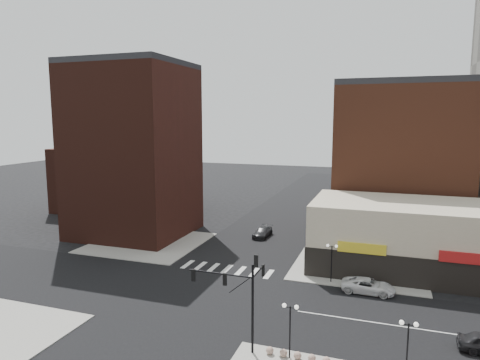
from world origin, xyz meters
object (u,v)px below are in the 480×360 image
(street_lamp_se_a, at_px, (290,317))
(white_suv, at_px, (368,286))
(street_lamp_se_b, at_px, (408,335))
(dark_sedan_north, at_px, (263,232))
(traffic_signal, at_px, (242,288))
(street_lamp_ne, at_px, (332,253))

(street_lamp_se_a, relative_size, white_suv, 0.79)
(street_lamp_se_b, distance_m, dark_sedan_north, 36.36)
(traffic_signal, height_order, dark_sedan_north, traffic_signal)
(street_lamp_se_b, distance_m, street_lamp_ne, 17.46)
(street_lamp_se_a, xyz_separation_m, street_lamp_ne, (1.00, 16.00, 0.00))
(street_lamp_se_b, distance_m, white_suv, 15.05)
(dark_sedan_north, bearing_deg, street_lamp_se_b, -55.68)
(traffic_signal, xyz_separation_m, dark_sedan_north, (-7.21, 30.74, -4.25))
(street_lamp_ne, distance_m, white_suv, 4.90)
(traffic_signal, bearing_deg, white_suv, 58.83)
(street_lamp_se_a, xyz_separation_m, white_suv, (4.91, 14.50, -2.56))
(street_lamp_se_a, height_order, street_lamp_ne, same)
(white_suv, distance_m, dark_sedan_north, 22.84)
(street_lamp_se_b, relative_size, street_lamp_ne, 1.00)
(traffic_signal, height_order, street_lamp_se_a, traffic_signal)
(white_suv, height_order, dark_sedan_north, white_suv)
(white_suv, xyz_separation_m, dark_sedan_north, (-15.88, 16.41, -0.02))
(traffic_signal, distance_m, white_suv, 17.27)
(street_lamp_se_a, height_order, dark_sedan_north, street_lamp_se_a)
(street_lamp_ne, distance_m, dark_sedan_north, 19.30)
(dark_sedan_north, bearing_deg, traffic_signal, -74.02)
(traffic_signal, relative_size, street_lamp_se_a, 1.87)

